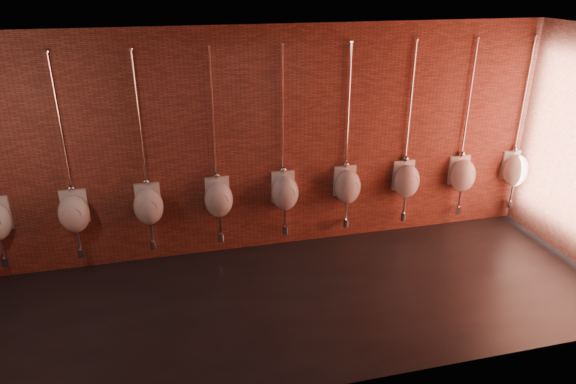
# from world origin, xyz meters

# --- Properties ---
(ground) EXTENTS (8.50, 8.50, 0.00)m
(ground) POSITION_xyz_m (0.00, 0.00, 0.00)
(ground) COLOR black
(ground) RESTS_ON ground
(room_shell) EXTENTS (8.54, 3.04, 3.22)m
(room_shell) POSITION_xyz_m (0.00, 0.00, 2.01)
(room_shell) COLOR black
(room_shell) RESTS_ON ground
(urinal_2) EXTENTS (0.41, 0.35, 2.72)m
(urinal_2) POSITION_xyz_m (-2.52, 1.36, 0.90)
(urinal_2) COLOR white
(urinal_2) RESTS_ON ground
(urinal_3) EXTENTS (0.41, 0.35, 2.72)m
(urinal_3) POSITION_xyz_m (-1.57, 1.36, 0.90)
(urinal_3) COLOR white
(urinal_3) RESTS_ON ground
(urinal_4) EXTENTS (0.41, 0.35, 2.72)m
(urinal_4) POSITION_xyz_m (-0.62, 1.36, 0.90)
(urinal_4) COLOR white
(urinal_4) RESTS_ON ground
(urinal_5) EXTENTS (0.41, 0.35, 2.72)m
(urinal_5) POSITION_xyz_m (0.33, 1.36, 0.90)
(urinal_5) COLOR white
(urinal_5) RESTS_ON ground
(urinal_6) EXTENTS (0.41, 0.35, 2.72)m
(urinal_6) POSITION_xyz_m (1.28, 1.36, 0.90)
(urinal_6) COLOR white
(urinal_6) RESTS_ON ground
(urinal_7) EXTENTS (0.41, 0.35, 2.72)m
(urinal_7) POSITION_xyz_m (2.23, 1.36, 0.90)
(urinal_7) COLOR white
(urinal_7) RESTS_ON ground
(urinal_8) EXTENTS (0.41, 0.35, 2.72)m
(urinal_8) POSITION_xyz_m (3.18, 1.36, 0.90)
(urinal_8) COLOR white
(urinal_8) RESTS_ON ground
(urinal_9) EXTENTS (0.41, 0.35, 2.72)m
(urinal_9) POSITION_xyz_m (4.13, 1.36, 0.90)
(urinal_9) COLOR white
(urinal_9) RESTS_ON ground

